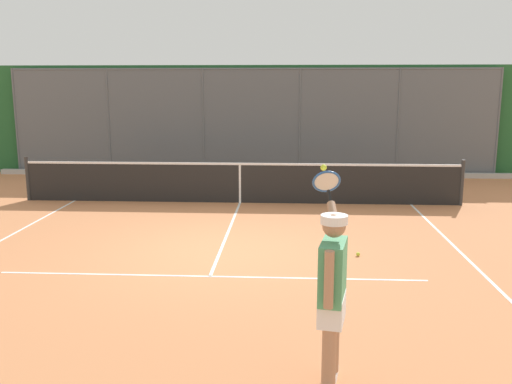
{
  "coord_description": "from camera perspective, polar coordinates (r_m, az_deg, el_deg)",
  "views": [
    {
      "loc": [
        -1.11,
        8.87,
        2.75
      ],
      "look_at": [
        -0.61,
        0.11,
        1.05
      ],
      "focal_mm": 38.56,
      "sensor_mm": 36.0,
      "label": 1
    }
  ],
  "objects": [
    {
      "name": "tennis_net",
      "position": [
        13.07,
        -1.67,
        1.01
      ],
      "size": [
        10.45,
        0.09,
        1.07
      ],
      "color": "#2D2D2D",
      "rests_on": "ground"
    },
    {
      "name": "tennis_ball_mid_court",
      "position": [
        9.23,
        10.55,
        -6.36
      ],
      "size": [
        0.07,
        0.07,
        0.07
      ],
      "primitive_type": "sphere",
      "color": "#C1D138",
      "rests_on": "ground"
    },
    {
      "name": "court_line_markings",
      "position": [
        7.89,
        -5.11,
        -9.46
      ],
      "size": [
        8.13,
        9.48,
        0.01
      ],
      "color": "white",
      "rests_on": "ground"
    },
    {
      "name": "fence_backdrop",
      "position": [
        17.66,
        -0.37,
        7.47
      ],
      "size": [
        17.87,
        1.37,
        3.38
      ],
      "color": "#565B60",
      "rests_on": "ground"
    },
    {
      "name": "ground_plane",
      "position": [
        9.36,
        -3.73,
        -6.16
      ],
      "size": [
        60.0,
        60.0,
        0.0
      ],
      "primitive_type": "plane",
      "color": "#C67A4C"
    },
    {
      "name": "tennis_player",
      "position": [
        5.08,
        7.89,
        -9.78
      ],
      "size": [
        0.32,
        1.4,
        1.94
      ],
      "rotation": [
        0.0,
        0.0,
        -1.77
      ],
      "color": "silver",
      "rests_on": "ground"
    }
  ]
}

